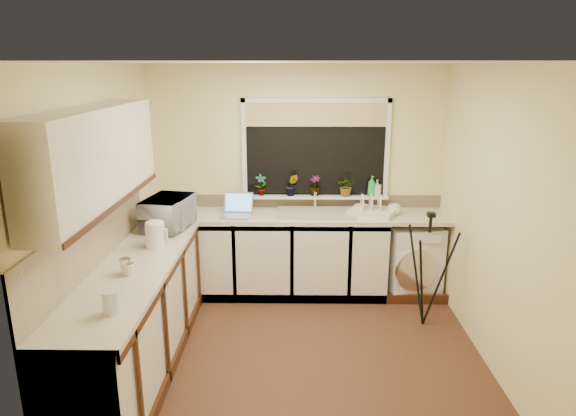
{
  "coord_description": "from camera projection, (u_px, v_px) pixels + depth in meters",
  "views": [
    {
      "loc": [
        -0.03,
        -3.99,
        2.43
      ],
      "look_at": [
        -0.09,
        0.55,
        1.15
      ],
      "focal_mm": 31.68,
      "sensor_mm": 36.0,
      "label": 1
    }
  ],
  "objects": [
    {
      "name": "wall_front",
      "position": [
        299.0,
        298.0,
        2.73
      ],
      "size": [
        3.2,
        0.0,
        3.2
      ],
      "primitive_type": "plane",
      "rotation": [
        -1.57,
        0.0,
        0.0
      ],
      "color": "beige",
      "rests_on": "ground"
    },
    {
      "name": "sink",
      "position": [
        316.0,
        213.0,
        5.41
      ],
      "size": [
        0.82,
        0.46,
        0.03
      ],
      "primitive_type": "cube",
      "color": "tan",
      "rests_on": "worktop_back"
    },
    {
      "name": "wall_right",
      "position": [
        493.0,
        218.0,
        4.15
      ],
      "size": [
        0.0,
        3.0,
        3.0
      ],
      "primitive_type": "plane",
      "rotation": [
        1.57,
        0.0,
        -1.57
      ],
      "color": "beige",
      "rests_on": "ground"
    },
    {
      "name": "worktop_left",
      "position": [
        132.0,
        270.0,
        3.99
      ],
      "size": [
        0.6,
        2.4,
        0.04
      ],
      "primitive_type": "cube",
      "color": "beige",
      "rests_on": "base_cabinet_left"
    },
    {
      "name": "window_blind",
      "position": [
        316.0,
        115.0,
        5.38
      ],
      "size": [
        1.5,
        0.02,
        0.25
      ],
      "primitive_type": "cube",
      "color": "tan",
      "rests_on": "wall_back"
    },
    {
      "name": "worktop_back",
      "position": [
        297.0,
        216.0,
        5.42
      ],
      "size": [
        3.2,
        0.6,
        0.04
      ],
      "primitive_type": "cube",
      "color": "beige",
      "rests_on": "base_cabinet_back"
    },
    {
      "name": "splashback_back",
      "position": [
        297.0,
        201.0,
        5.67
      ],
      "size": [
        3.2,
        0.02,
        0.14
      ],
      "primitive_type": "cube",
      "color": "beige",
      "rests_on": "wall_back"
    },
    {
      "name": "microwave",
      "position": [
        168.0,
        213.0,
        4.91
      ],
      "size": [
        0.47,
        0.61,
        0.3
      ],
      "primitive_type": "imported",
      "rotation": [
        0.0,
        0.0,
        1.39
      ],
      "color": "silver",
      "rests_on": "worktop_left"
    },
    {
      "name": "base_cabinet_left",
      "position": [
        137.0,
        321.0,
        4.11
      ],
      "size": [
        0.54,
        2.4,
        0.86
      ],
      "primitive_type": "cube",
      "color": "silver",
      "rests_on": "floor"
    },
    {
      "name": "glass_jug",
      "position": [
        111.0,
        302.0,
        3.23
      ],
      "size": [
        0.1,
        0.1,
        0.15
      ],
      "primitive_type": "cylinder",
      "color": "silver",
      "rests_on": "worktop_left"
    },
    {
      "name": "plant_c",
      "position": [
        315.0,
        186.0,
        5.56
      ],
      "size": [
        0.16,
        0.16,
        0.22
      ],
      "primitive_type": "imported",
      "rotation": [
        0.0,
        0.0,
        -0.38
      ],
      "color": "#999999",
      "rests_on": "windowsill"
    },
    {
      "name": "plant_a",
      "position": [
        261.0,
        185.0,
        5.55
      ],
      "size": [
        0.15,
        0.13,
        0.24
      ],
      "primitive_type": "imported",
      "rotation": [
        0.0,
        0.0,
        0.42
      ],
      "color": "#999999",
      "rests_on": "windowsill"
    },
    {
      "name": "soap_bottle_green",
      "position": [
        372.0,
        186.0,
        5.54
      ],
      "size": [
        0.11,
        0.11,
        0.22
      ],
      "primitive_type": "imported",
      "rotation": [
        0.0,
        0.0,
        0.38
      ],
      "color": "green",
      "rests_on": "windowsill"
    },
    {
      "name": "splashback_left",
      "position": [
        93.0,
        240.0,
        3.93
      ],
      "size": [
        0.02,
        2.4,
        0.45
      ],
      "primitive_type": "cube",
      "color": "beige",
      "rests_on": "wall_left"
    },
    {
      "name": "laptop",
      "position": [
        237.0,
        210.0,
        5.36
      ],
      "size": [
        0.34,
        0.34,
        0.23
      ],
      "rotation": [
        0.0,
        0.0,
        -0.11
      ],
      "color": "#96959C",
      "rests_on": "worktop_back"
    },
    {
      "name": "floor",
      "position": [
        297.0,
        349.0,
        4.5
      ],
      "size": [
        3.2,
        3.2,
        0.0
      ],
      "primitive_type": "plane",
      "color": "#533421",
      "rests_on": "ground"
    },
    {
      "name": "upper_cabinet",
      "position": [
        96.0,
        157.0,
        3.6
      ],
      "size": [
        0.28,
        1.9,
        0.7
      ],
      "primitive_type": "cube",
      "color": "silver",
      "rests_on": "wall_left"
    },
    {
      "name": "windowsill",
      "position": [
        315.0,
        197.0,
        5.6
      ],
      "size": [
        1.6,
        0.14,
        0.03
      ],
      "primitive_type": "cube",
      "color": "white",
      "rests_on": "wall_back"
    },
    {
      "name": "cup_back",
      "position": [
        394.0,
        210.0,
        5.38
      ],
      "size": [
        0.15,
        0.15,
        0.11
      ],
      "primitive_type": "imported",
      "rotation": [
        0.0,
        0.0,
        -0.1
      ],
      "color": "white",
      "rests_on": "worktop_back"
    },
    {
      "name": "window_glass",
      "position": [
        315.0,
        149.0,
        5.51
      ],
      "size": [
        1.5,
        0.02,
        1.0
      ],
      "primitive_type": "cube",
      "color": "black",
      "rests_on": "wall_back"
    },
    {
      "name": "dish_rack",
      "position": [
        372.0,
        212.0,
        5.37
      ],
      "size": [
        0.55,
        0.5,
        0.07
      ],
      "primitive_type": "cube",
      "rotation": [
        0.0,
        0.0,
        -0.43
      ],
      "color": "silver",
      "rests_on": "worktop_back"
    },
    {
      "name": "wall_back",
      "position": [
        297.0,
        178.0,
        5.61
      ],
      "size": [
        3.2,
        0.0,
        3.2
      ],
      "primitive_type": "plane",
      "rotation": [
        1.57,
        0.0,
        0.0
      ],
      "color": "beige",
      "rests_on": "ground"
    },
    {
      "name": "tripod",
      "position": [
        427.0,
        270.0,
        4.8
      ],
      "size": [
        0.57,
        0.57,
        1.13
      ],
      "primitive_type": null,
      "rotation": [
        0.0,
        0.0,
        -0.02
      ],
      "color": "black",
      "rests_on": "floor"
    },
    {
      "name": "base_cabinet_back",
      "position": [
        267.0,
        255.0,
        5.54
      ],
      "size": [
        2.55,
        0.6,
        0.86
      ],
      "primitive_type": "cube",
      "color": "silver",
      "rests_on": "floor"
    },
    {
      "name": "ceiling",
      "position": [
        298.0,
        62.0,
        3.84
      ],
      "size": [
        3.2,
        3.2,
        0.0
      ],
      "primitive_type": "plane",
      "rotation": [
        3.14,
        0.0,
        0.0
      ],
      "color": "white",
      "rests_on": "ground"
    },
    {
      "name": "steel_jar",
      "position": [
        126.0,
        266.0,
        3.85
      ],
      "size": [
        0.09,
        0.09,
        0.12
      ],
      "primitive_type": "cylinder",
      "color": "white",
      "rests_on": "worktop_left"
    },
    {
      "name": "plant_d",
      "position": [
        346.0,
        186.0,
        5.53
      ],
      "size": [
        0.22,
        0.2,
        0.22
      ],
      "primitive_type": "imported",
      "rotation": [
        0.0,
        0.0,
        -0.15
      ],
      "color": "#999999",
      "rests_on": "windowsill"
    },
    {
      "name": "soap_bottle_clear",
      "position": [
        377.0,
        188.0,
        5.55
      ],
      "size": [
        0.1,
        0.1,
        0.18
      ],
      "primitive_type": "imported",
      "rotation": [
        0.0,
        0.0,
        -0.34
      ],
      "color": "#999999",
      "rests_on": "windowsill"
    },
    {
      "name": "kettle",
      "position": [
        155.0,
        235.0,
        4.4
      ],
      "size": [
        0.17,
        0.17,
        0.22
      ],
      "primitive_type": "cylinder",
      "color": "white",
      "rests_on": "worktop_left"
    },
    {
      "name": "wall_left",
      "position": [
        104.0,
        217.0,
        4.19
      ],
      "size": [
        0.0,
        3.0,
        3.0
      ],
      "primitive_type": "plane",
      "rotation": [
        1.57,
        0.0,
        1.57
      ],
      "color": "beige",
      "rests_on": "ground"
    },
    {
      "name": "faucet",
      "position": [
        315.0,
        199.0,
        5.55
      ],
      "size": [
        0.03,
        0.03,
        0.24
      ],
      "primitive_type": "cylinder",
      "color": "silver",
      "rests_on": "worktop_back"
    },
    {
      "name": "washing_machine",
      "position": [
        411.0,
        259.0,
        5.55
      ],
      "size": [
        0.64,
        0.62,
        0.78
      ],
      "primitive_type": "cube",
      "rotation": [
        0.0,
        0.0,
        0.18
      ],
      "color": "white",
      "rests_on": "floor"
    },
    {
      "name": "plant_b",
      "position": [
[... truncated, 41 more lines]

